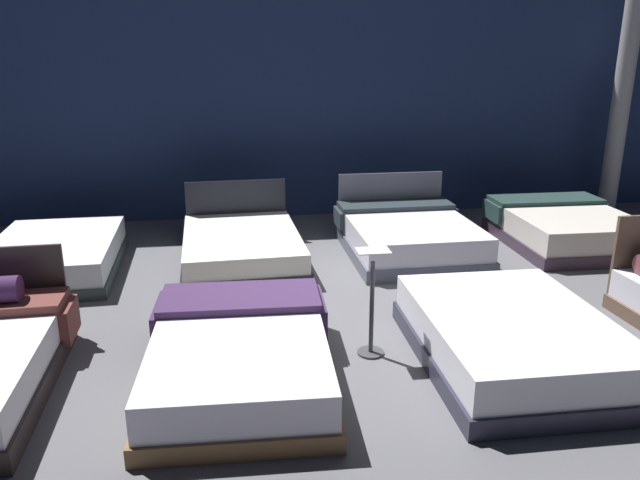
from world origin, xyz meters
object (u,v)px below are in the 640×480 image
Objects in this scene: bed_4 at (55,256)px; bed_2 at (511,338)px; bed_1 at (240,354)px; bed_5 at (242,247)px; bed_6 at (408,235)px; price_sign at (372,315)px; bed_7 at (565,228)px; support_pillar at (620,107)px.

bed_2 is at bearing -35.55° from bed_4.
bed_1 is 3.64m from bed_4.
bed_5 is 1.06× the size of bed_6.
bed_2 is at bearing -55.63° from bed_5.
bed_1 is 2.95m from bed_5.
price_sign reaches higher than bed_2.
bed_1 is 2.17× the size of price_sign.
bed_1 is at bearing -128.07° from bed_6.
bed_6 reaches higher than bed_7.
bed_7 is at bearing 35.78° from bed_1.
bed_7 is at bearing 0.70° from bed_6.
bed_6 is at bearing 67.45° from price_sign.
bed_7 reaches higher than bed_2.
support_pillar reaches higher than bed_4.
bed_5 is 0.63× the size of support_pillar.
bed_1 is 2.33m from bed_2.
bed_1 is 1.00× the size of bed_2.
bed_5 is 2.22m from bed_6.
bed_6 is (-0.04, 3.04, 0.02)m from bed_2.
bed_4 is at bearing 142.03° from price_sign.
price_sign is (1.16, 0.27, 0.15)m from bed_1.
bed_2 is 3.04m from bed_6.
bed_2 is 3.75m from bed_5.
bed_4 is at bearing -168.50° from support_pillar.
support_pillar is at bearing 12.51° from bed_5.
bed_7 is (4.50, 0.10, 0.04)m from bed_5.
price_sign reaches higher than bed_6.
bed_4 is (-4.53, 2.95, -0.02)m from bed_2.
bed_5 is at bearing 127.54° from bed_2.
bed_1 is at bearing -55.29° from bed_4.
bed_1 reaches higher than bed_4.
bed_4 is (-2.20, 2.90, -0.02)m from bed_1.
bed_5 reaches higher than bed_4.
bed_4 is 2.23× the size of price_sign.
bed_6 is 1.01× the size of bed_7.
bed_1 is 3.77m from bed_6.
support_pillar is at bearing 9.01° from bed_4.
price_sign is (-1.13, -2.72, 0.13)m from bed_6.
bed_7 is at bearing -136.57° from support_pillar.
bed_7 is (6.77, 0.15, 0.04)m from bed_4.
bed_1 is at bearing -143.48° from support_pillar.
bed_2 reaches higher than bed_4.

